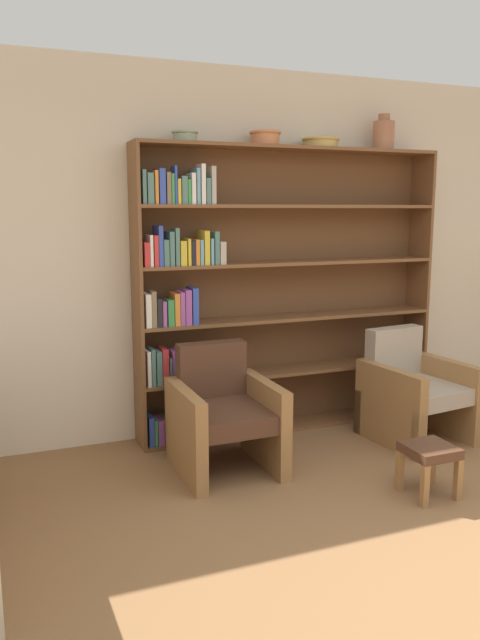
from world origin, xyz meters
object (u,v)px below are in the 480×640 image
bowl_slate (321,142)px  footstool (429,456)px  vase_tall (384,135)px  armchair_cushioned (413,391)px  bowl_cream (265,137)px  armchair_leather (223,415)px  bowl_copper (185,136)px  bookshelf (262,291)px

bowl_slate → footstool: size_ratio=0.91×
vase_tall → armchair_cushioned: bearing=-93.9°
bowl_cream → armchair_leather: 2.03m
bowl_slate → armchair_leather: bowl_slate is taller
bowl_cream → footstool: bowl_cream is taller
bowl_slate → footstool: bearing=-89.8°
bowl_cream → vase_tall: vase_tall is taller
armchair_cushioned → bowl_cream: bearing=-37.6°
vase_tall → footstool: vase_tall is taller
bowl_cream → bowl_copper: bearing=180.0°
bookshelf → vase_tall: vase_tall is taller
bowl_slate → armchair_cushioned: (0.52, -0.58, -1.85)m
bowl_slate → bowl_cream: bearing=-180.0°
bowl_cream → armchair_leather: bowl_cream is taller
armchair_cushioned → footstool: (-0.52, -0.85, -0.12)m
armchair_leather → bowl_cream: bearing=-134.0°
vase_tall → armchair_cushioned: size_ratio=0.34×
bookshelf → footstool: (0.47, -1.45, -0.85)m
bowl_cream → footstool: bearing=-72.0°
bowl_cream → bookshelf: bearing=116.9°
bowl_copper → armchair_cushioned: bowl_copper is taller
bowl_slate → armchair_cushioned: bowl_slate is taller
armchair_leather → bookshelf: bearing=-132.4°
bookshelf → footstool: bearing=-71.9°
bowl_copper → bowl_slate: 1.07m
vase_tall → footstool: size_ratio=0.88×
bookshelf → armchair_leather: size_ratio=2.97×
bowl_copper → vase_tall: bearing=0.0°
footstool → vase_tall: bearing=68.8°
armchair_cushioned → bookshelf: bearing=-38.2°
bowl_copper → armchair_leather: 1.94m
bookshelf → armchair_leather: bearing=-131.8°
footstool → armchair_cushioned: bearing=58.7°
bowl_copper → armchair_leather: bearing=-83.9°
bowl_copper → vase_tall: 1.63m
bowl_copper → bowl_slate: bowl_copper is taller
armchair_cushioned → vase_tall: bearing=-100.9°
armchair_leather → vase_tall: bearing=-160.3°
bowl_slate → armchair_leather: bearing=-150.1°
vase_tall → bookshelf: bearing=178.8°
bowl_cream → bowl_slate: 0.46m
vase_tall → footstool: 2.56m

